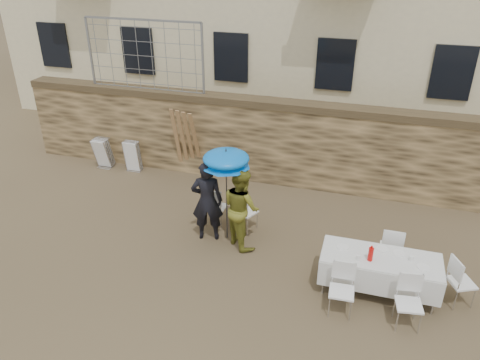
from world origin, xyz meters
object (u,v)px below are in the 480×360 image
(man_suit, at_px, (207,201))
(woman_dress, at_px, (241,207))
(couple_chair_right, at_px, (246,210))
(chair_stack_right, at_px, (134,155))
(table_chair_front_left, at_px, (342,291))
(chair_stack_left, at_px, (106,151))
(couple_chair_left, at_px, (216,206))
(umbrella, at_px, (226,161))
(table_chair_front_right, at_px, (409,303))
(banquet_table, at_px, (381,259))
(soda_bottle, at_px, (371,254))
(table_chair_back, at_px, (391,247))
(table_chair_side, at_px, (462,281))

(man_suit, distance_m, woman_dress, 0.75)
(couple_chair_right, distance_m, chair_stack_right, 4.30)
(man_suit, height_order, woman_dress, man_suit)
(man_suit, xyz_separation_m, couple_chair_right, (0.70, 0.55, -0.43))
(table_chair_front_left, height_order, chair_stack_left, table_chair_front_left)
(couple_chair_left, relative_size, table_chair_front_left, 1.00)
(umbrella, height_order, table_chair_front_right, umbrella)
(banquet_table, bearing_deg, soda_bottle, -143.13)
(table_chair_back, bearing_deg, chair_stack_right, -19.88)
(couple_chair_left, distance_m, chair_stack_left, 4.48)
(man_suit, height_order, umbrella, umbrella)
(table_chair_front_right, bearing_deg, chair_stack_right, 142.22)
(man_suit, relative_size, table_chair_front_right, 1.90)
(table_chair_front_right, bearing_deg, couple_chair_left, 144.91)
(man_suit, xyz_separation_m, umbrella, (0.40, 0.10, 0.93))
(couple_chair_left, relative_size, soda_bottle, 3.69)
(man_suit, relative_size, woman_dress, 1.03)
(woman_dress, bearing_deg, table_chair_side, -146.16)
(soda_bottle, height_order, chair_stack_left, soda_bottle)
(couple_chair_right, xyz_separation_m, table_chair_front_left, (2.29, -2.06, 0.00))
(table_chair_front_right, relative_size, chair_stack_left, 1.04)
(umbrella, relative_size, table_chair_front_left, 2.04)
(couple_chair_right, distance_m, chair_stack_left, 5.11)
(woman_dress, distance_m, soda_bottle, 2.79)
(table_chair_back, bearing_deg, table_chair_front_right, 101.03)
(table_chair_back, bearing_deg, couple_chair_right, -9.24)
(couple_chair_left, relative_size, table_chair_back, 1.00)
(man_suit, height_order, table_chair_side, man_suit)
(couple_chair_right, relative_size, soda_bottle, 3.69)
(woman_dress, relative_size, table_chair_back, 1.84)
(table_chair_front_right, bearing_deg, table_chair_side, 34.99)
(banquet_table, bearing_deg, couple_chair_left, 159.99)
(man_suit, distance_m, banquet_table, 3.67)
(couple_chair_left, height_order, chair_stack_right, couple_chair_left)
(man_suit, xyz_separation_m, table_chair_side, (4.99, -0.66, -0.43))
(table_chair_front_left, bearing_deg, table_chair_back, 59.81)
(couple_chair_right, xyz_separation_m, table_chair_front_right, (3.39, -2.06, 0.00))
(woman_dress, bearing_deg, couple_chair_left, 6.39)
(soda_bottle, bearing_deg, chair_stack_left, 154.97)
(chair_stack_right, bearing_deg, table_chair_front_left, -33.63)
(woman_dress, height_order, table_chair_side, woman_dress)
(couple_chair_right, height_order, table_chair_front_left, same)
(chair_stack_left, height_order, chair_stack_right, same)
(woman_dress, bearing_deg, chair_stack_right, 9.20)
(couple_chair_left, height_order, table_chair_front_right, same)
(man_suit, distance_m, couple_chair_right, 0.99)
(table_chair_back, xyz_separation_m, table_chair_side, (1.20, -0.70, 0.00))
(banquet_table, bearing_deg, chair_stack_left, 156.49)
(woman_dress, bearing_deg, soda_bottle, -156.32)
(umbrella, xyz_separation_m, couple_chair_right, (0.30, 0.45, -1.36))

